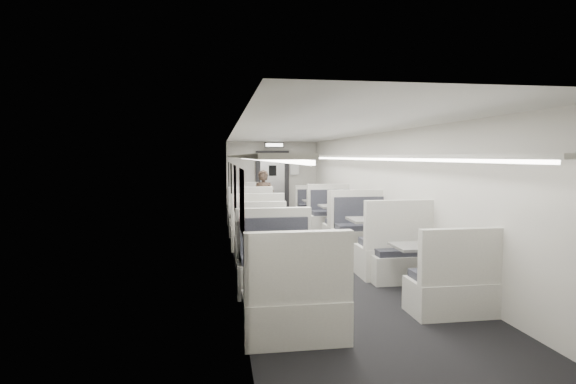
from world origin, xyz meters
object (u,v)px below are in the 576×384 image
object	(u,v)px
booth_left_a	(248,214)
booth_left_c	(265,249)
booth_right_c	(376,240)
passenger	(263,201)
booth_right_d	(423,269)
booth_left_d	(284,281)
exit_sign	(274,145)
booth_right_a	(317,212)
booth_right_b	(340,222)
booth_left_b	(254,224)
vestibule_door	(272,183)

from	to	relation	value
booth_left_a	booth_left_c	size ratio (longest dim) A/B	1.10
booth_right_c	passenger	size ratio (longest dim) A/B	1.49
booth_right_c	booth_right_d	bearing A→B (deg)	-90.00
booth_left_d	exit_sign	world-z (taller)	exit_sign
booth_right_a	booth_right_b	size ratio (longest dim) A/B	0.85
booth_right_c	booth_left_b	bearing A→B (deg)	129.75
booth_right_a	passenger	xyz separation A→B (m)	(-1.64, -0.96, 0.44)
booth_left_b	vestibule_door	world-z (taller)	vestibule_door
vestibule_door	booth_right_d	bearing A→B (deg)	-83.67
booth_left_a	booth_right_c	size ratio (longest dim) A/B	0.94
booth_right_b	booth_right_c	world-z (taller)	booth_right_c
booth_right_a	vestibule_door	distance (m)	2.65
booth_left_b	booth_left_a	bearing A→B (deg)	90.00
passenger	exit_sign	xyz separation A→B (m)	(0.64, 2.82, 1.49)
passenger	exit_sign	bearing A→B (deg)	100.64
booth_right_b	passenger	size ratio (longest dim) A/B	1.45
booth_left_a	booth_left_d	world-z (taller)	booth_left_d
vestibule_door	booth_right_a	bearing A→B (deg)	-66.95
booth_left_b	passenger	size ratio (longest dim) A/B	1.39
booth_left_d	vestibule_door	xyz separation A→B (m)	(1.00, 9.40, 0.64)
booth_left_c	booth_left_d	world-z (taller)	booth_left_d
passenger	exit_sign	distance (m)	3.25
booth_right_b	passenger	bearing A→B (deg)	138.03
booth_left_a	vestibule_door	world-z (taller)	vestibule_door
booth_right_b	booth_right_d	distance (m)	4.23
booth_left_d	passenger	size ratio (longest dim) A/B	1.41
booth_right_a	booth_right_d	distance (m)	6.66
booth_left_b	booth_left_d	size ratio (longest dim) A/B	0.99
booth_right_c	booth_right_b	bearing A→B (deg)	90.00
vestibule_door	exit_sign	xyz separation A→B (m)	(0.00, -0.49, 1.24)
booth_left_a	booth_left_c	xyz separation A→B (m)	(0.00, -4.45, -0.03)
booth_left_b	booth_right_b	world-z (taller)	booth_right_b
booth_left_d	booth_right_d	size ratio (longest dim) A/B	1.09
booth_left_b	booth_right_a	distance (m)	3.11
booth_right_b	passenger	world-z (taller)	passenger
booth_right_a	booth_right_c	bearing A→B (deg)	-90.00
booth_left_a	booth_right_c	world-z (taller)	booth_right_c
booth_left_a	booth_right_c	bearing A→B (deg)	-65.21
booth_left_a	vestibule_door	distance (m)	3.05
booth_left_a	booth_right_c	xyz separation A→B (m)	(2.00, -4.33, 0.03)
booth_left_d	booth_right_c	bearing A→B (deg)	48.55
booth_right_b	exit_sign	bearing A→B (deg)	103.12
booth_right_c	vestibule_door	distance (m)	7.23
booth_right_b	exit_sign	xyz separation A→B (m)	(-1.00, 4.29, 1.87)
booth_left_b	booth_right_b	xyz separation A→B (m)	(2.00, -0.05, 0.02)
booth_left_c	booth_right_a	xyz separation A→B (m)	(2.00, 4.91, -0.01)
booth_left_c	booth_right_b	world-z (taller)	booth_right_b
booth_left_d	booth_left_b	bearing A→B (deg)	90.00
booth_right_a	booth_right_d	bearing A→B (deg)	-90.00
booth_left_c	booth_right_d	bearing A→B (deg)	-41.22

